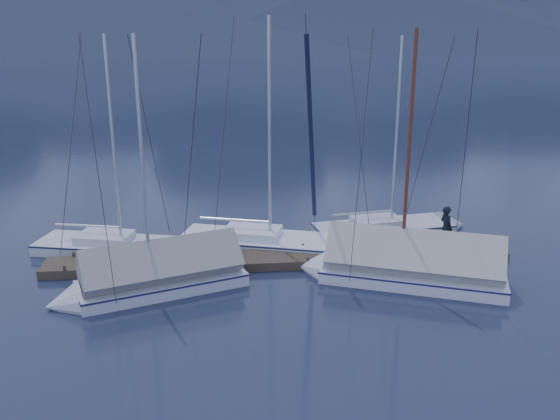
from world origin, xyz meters
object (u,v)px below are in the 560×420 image
(sailboat_open_right, at_px, (401,229))
(sailboat_covered_far, at_px, (147,280))
(sailboat_open_left, at_px, (134,249))
(sailboat_open_mid, at_px, (283,245))
(person, at_px, (446,228))
(sailboat_covered_near, at_px, (397,267))

(sailboat_open_right, distance_m, sailboat_covered_far, 11.96)
(sailboat_open_right, height_order, sailboat_covered_far, sailboat_covered_far)
(sailboat_covered_far, bearing_deg, sailboat_open_right, 26.63)
(sailboat_open_left, height_order, sailboat_open_mid, sailboat_open_mid)
(person, bearing_deg, sailboat_covered_near, 111.64)
(sailboat_open_mid, bearing_deg, sailboat_covered_near, -42.69)
(sailboat_covered_near, relative_size, sailboat_covered_far, 1.03)
(sailboat_open_mid, relative_size, sailboat_covered_near, 1.04)
(sailboat_open_left, bearing_deg, sailboat_covered_far, -75.75)
(sailboat_open_mid, bearing_deg, person, -13.39)
(sailboat_covered_near, bearing_deg, sailboat_open_right, 71.48)
(sailboat_covered_near, distance_m, sailboat_covered_far, 8.96)
(sailboat_open_left, distance_m, sailboat_covered_far, 4.05)
(sailboat_open_left, xyz_separation_m, person, (12.49, -1.73, 1.07))
(sailboat_open_right, bearing_deg, sailboat_covered_near, -108.52)
(sailboat_open_left, relative_size, sailboat_open_right, 1.01)
(sailboat_open_mid, bearing_deg, sailboat_open_left, 178.01)
(sailboat_open_right, distance_m, person, 3.45)
(sailboat_covered_near, xyz_separation_m, sailboat_covered_far, (-8.95, -0.18, -0.02))
(sailboat_open_right, bearing_deg, person, -75.73)
(sailboat_open_left, xyz_separation_m, sailboat_open_right, (11.68, 1.44, -0.00))
(sailboat_open_mid, xyz_separation_m, sailboat_open_right, (5.55, 1.66, -0.01))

